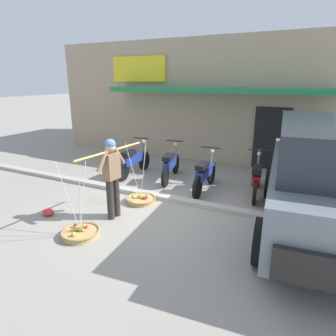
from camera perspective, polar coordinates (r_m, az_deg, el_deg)
name	(u,v)px	position (r m, az deg, el deg)	size (l,w,h in m)	color
ground_plane	(151,210)	(6.62, -3.26, -8.29)	(90.00, 90.00, 0.00)	gray
sidewalk_curb	(165,197)	(7.16, -0.52, -5.80)	(20.00, 0.24, 0.10)	#AEA89C
fruit_vendor	(112,173)	(6.06, -10.94, -1.04)	(0.23, 1.87, 1.70)	#2D2823
fruit_basket_left_side	(141,199)	(7.04, -5.37, -6.08)	(0.72, 0.72, 1.45)	tan
fruit_basket_right_side	(80,232)	(5.82, -16.80, -11.97)	(0.72, 0.72, 1.45)	tan
motorcycle_nearest_shop	(133,161)	(8.91, -6.82, 1.40)	(0.54, 1.82, 1.09)	black
motorcycle_second_in_row	(171,165)	(8.42, 0.51, 0.61)	(0.57, 1.80, 1.09)	black
motorcycle_third_in_row	(205,174)	(7.64, 7.20, -1.24)	(0.54, 1.82, 1.09)	black
motorcycle_end_of_row	(257,178)	(7.62, 16.96, -1.91)	(0.54, 1.82, 1.09)	black
parked_truck	(326,175)	(6.08, 28.57, -1.29)	(2.46, 4.94, 2.10)	slate
storefront_building	(232,98)	(12.60, 12.52, 13.25)	(13.00, 6.00, 4.20)	tan
plastic_litter_bag	(48,212)	(6.87, -22.45, -8.00)	(0.28, 0.22, 0.14)	red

